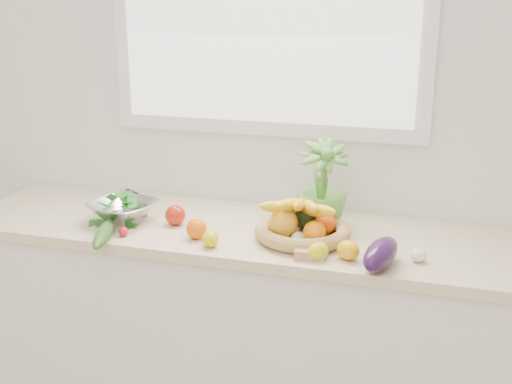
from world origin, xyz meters
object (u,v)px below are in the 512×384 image
(eggplant, at_px, (381,254))
(potted_herb, at_px, (322,185))
(colander_with_spinach, at_px, (123,206))
(apple, at_px, (175,215))
(fruit_basket, at_px, (302,225))
(cucumber, at_px, (104,234))

(eggplant, relative_size, potted_herb, 0.69)
(eggplant, distance_m, colander_with_spinach, 1.02)
(eggplant, bearing_deg, potted_herb, 129.16)
(apple, xyz_separation_m, potted_herb, (0.54, 0.14, 0.13))
(potted_herb, height_order, colander_with_spinach, potted_herb)
(potted_herb, xyz_separation_m, fruit_basket, (-0.04, -0.14, -0.12))
(apple, relative_size, potted_herb, 0.23)
(apple, bearing_deg, fruit_basket, -0.47)
(fruit_basket, height_order, colander_with_spinach, fruit_basket)
(potted_herb, bearing_deg, colander_with_spinach, -167.98)
(apple, xyz_separation_m, fruit_basket, (0.50, -0.00, 0.01))
(apple, bearing_deg, colander_with_spinach, -173.77)
(cucumber, height_order, potted_herb, potted_herb)
(potted_herb, distance_m, fruit_basket, 0.19)
(fruit_basket, bearing_deg, potted_herb, 72.89)
(apple, xyz_separation_m, eggplant, (0.80, -0.18, 0.01))
(colander_with_spinach, bearing_deg, eggplant, -8.88)
(apple, relative_size, fruit_basket, 0.21)
(eggplant, bearing_deg, fruit_basket, 149.69)
(potted_herb, height_order, fruit_basket, potted_herb)
(eggplant, distance_m, fruit_basket, 0.35)
(apple, height_order, potted_herb, potted_herb)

